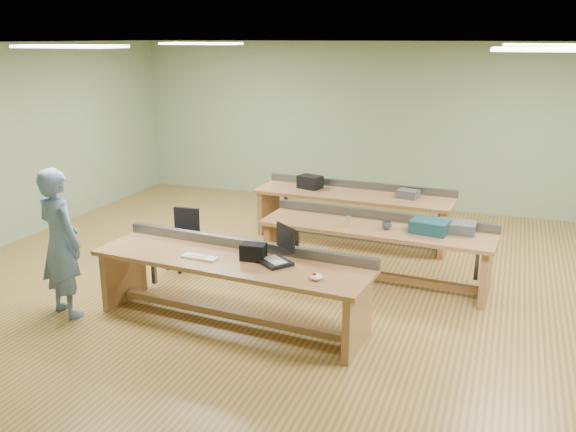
% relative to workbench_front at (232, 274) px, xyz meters
% --- Properties ---
extents(floor, '(10.00, 10.00, 0.00)m').
position_rel_workbench_front_xyz_m(floor, '(0.61, 1.50, -0.56)').
color(floor, '#A1783D').
rests_on(floor, ground).
extents(ceiling, '(10.00, 10.00, 0.00)m').
position_rel_workbench_front_xyz_m(ceiling, '(0.61, 1.50, 2.44)').
color(ceiling, silver).
rests_on(ceiling, wall_back).
extents(wall_back, '(10.00, 0.04, 3.00)m').
position_rel_workbench_front_xyz_m(wall_back, '(0.61, 5.50, 0.94)').
color(wall_back, gray).
rests_on(wall_back, floor).
extents(wall_front, '(10.00, 0.04, 3.00)m').
position_rel_workbench_front_xyz_m(wall_front, '(0.61, -2.50, 0.94)').
color(wall_front, gray).
rests_on(wall_front, floor).
extents(wall_left, '(0.04, 8.00, 3.00)m').
position_rel_workbench_front_xyz_m(wall_left, '(-4.39, 1.50, 0.94)').
color(wall_left, gray).
rests_on(wall_left, floor).
extents(fluor_panels, '(6.20, 3.50, 0.03)m').
position_rel_workbench_front_xyz_m(fluor_panels, '(0.61, 1.50, 2.41)').
color(fluor_panels, white).
rests_on(fluor_panels, ceiling).
extents(workbench_front, '(3.19, 1.05, 0.86)m').
position_rel_workbench_front_xyz_m(workbench_front, '(0.00, 0.00, 0.00)').
color(workbench_front, '#9A6A41').
rests_on(workbench_front, floor).
extents(workbench_mid, '(3.01, 0.96, 0.86)m').
position_rel_workbench_front_xyz_m(workbench_mid, '(1.23, 1.72, -0.00)').
color(workbench_mid, '#9A6A41').
rests_on(workbench_mid, floor).
extents(workbench_back, '(3.09, 0.95, 0.86)m').
position_rel_workbench_front_xyz_m(workbench_back, '(0.52, 3.27, -0.00)').
color(workbench_back, '#9A6A41').
rests_on(workbench_back, floor).
extents(person, '(0.73, 0.60, 1.72)m').
position_rel_workbench_front_xyz_m(person, '(-1.88, -0.49, 0.30)').
color(person, slate).
rests_on(person, floor).
extents(laptop_base, '(0.44, 0.43, 0.04)m').
position_rel_workbench_front_xyz_m(laptop_base, '(0.50, 0.02, 0.21)').
color(laptop_base, black).
rests_on(laptop_base, workbench_front).
extents(laptop_screen, '(0.28, 0.22, 0.27)m').
position_rel_workbench_front_xyz_m(laptop_screen, '(0.58, 0.12, 0.46)').
color(laptop_screen, black).
rests_on(laptop_screen, laptop_base).
extents(keyboard, '(0.41, 0.16, 0.02)m').
position_rel_workbench_front_xyz_m(keyboard, '(-0.33, -0.12, 0.20)').
color(keyboard, white).
rests_on(keyboard, workbench_front).
extents(trackball_mouse, '(0.13, 0.15, 0.06)m').
position_rel_workbench_front_xyz_m(trackball_mouse, '(1.05, -0.25, 0.22)').
color(trackball_mouse, white).
rests_on(trackball_mouse, workbench_front).
extents(camera_bag, '(0.29, 0.20, 0.18)m').
position_rel_workbench_front_xyz_m(camera_bag, '(0.24, 0.04, 0.28)').
color(camera_bag, black).
rests_on(camera_bag, workbench_front).
extents(task_chair, '(0.46, 0.46, 0.82)m').
position_rel_workbench_front_xyz_m(task_chair, '(-1.36, 1.27, -0.26)').
color(task_chair, black).
rests_on(task_chair, floor).
extents(parts_bin_teal, '(0.50, 0.40, 0.16)m').
position_rel_workbench_front_xyz_m(parts_bin_teal, '(1.90, 1.69, 0.27)').
color(parts_bin_teal, '#143842').
rests_on(parts_bin_teal, workbench_mid).
extents(parts_bin_grey, '(0.48, 0.31, 0.13)m').
position_rel_workbench_front_xyz_m(parts_bin_grey, '(2.19, 1.81, 0.25)').
color(parts_bin_grey, '#3E3F41').
rests_on(parts_bin_grey, workbench_mid).
extents(mug, '(0.14, 0.14, 0.10)m').
position_rel_workbench_front_xyz_m(mug, '(1.37, 1.63, 0.24)').
color(mug, '#3E3F41').
rests_on(mug, workbench_mid).
extents(drinks_can, '(0.09, 0.09, 0.13)m').
position_rel_workbench_front_xyz_m(drinks_can, '(0.89, 1.58, 0.25)').
color(drinks_can, silver).
rests_on(drinks_can, workbench_mid).
extents(storage_box_back, '(0.41, 0.35, 0.20)m').
position_rel_workbench_front_xyz_m(storage_box_back, '(-0.21, 3.34, 0.29)').
color(storage_box_back, black).
rests_on(storage_box_back, workbench_back).
extents(tray_back, '(0.35, 0.29, 0.12)m').
position_rel_workbench_front_xyz_m(tray_back, '(1.36, 3.27, 0.25)').
color(tray_back, '#3E3F41').
rests_on(tray_back, workbench_back).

